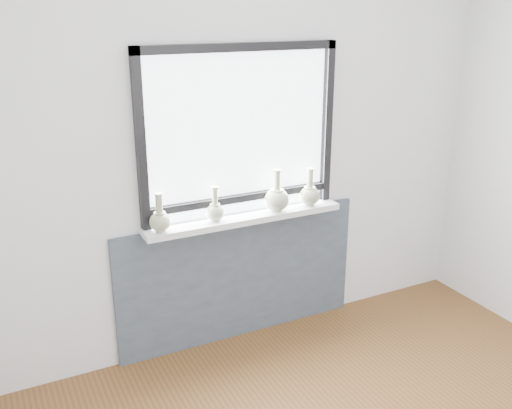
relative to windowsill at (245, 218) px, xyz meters
name	(u,v)px	position (x,y,z in m)	size (l,w,h in m)	color
back_wall	(237,150)	(0.00, 0.10, 0.42)	(3.60, 0.02, 2.60)	silver
apron_panel	(241,277)	(0.00, 0.07, -0.45)	(1.70, 0.03, 0.86)	#455260
windowsill	(245,218)	(0.00, 0.00, 0.00)	(1.32, 0.18, 0.04)	silver
window	(240,129)	(0.00, 0.06, 0.56)	(1.30, 0.06, 1.05)	black
vase_a	(160,219)	(-0.56, -0.02, 0.09)	(0.13, 0.13, 0.23)	#A6AC8E
vase_b	(215,210)	(-0.20, -0.01, 0.09)	(0.12, 0.12, 0.22)	#A6AC8E
vase_c	(277,198)	(0.22, -0.02, 0.10)	(0.16, 0.16, 0.28)	#A6AC8E
vase_d	(310,194)	(0.47, -0.02, 0.10)	(0.14, 0.14, 0.25)	#A6AC8E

